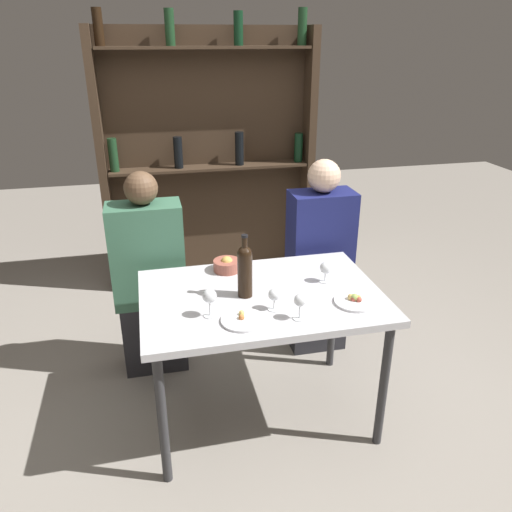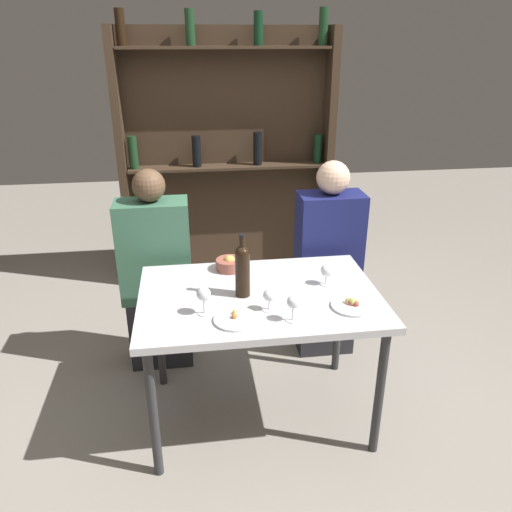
# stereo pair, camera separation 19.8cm
# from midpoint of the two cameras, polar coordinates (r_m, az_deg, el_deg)

# --- Properties ---
(ground_plane) EXTENTS (10.00, 10.00, 0.00)m
(ground_plane) POSITION_cam_midpoint_polar(r_m,az_deg,el_deg) (2.86, 2.43, -17.53)
(ground_plane) COLOR gray
(dining_table) EXTENTS (1.17, 0.79, 0.74)m
(dining_table) POSITION_cam_midpoint_polar(r_m,az_deg,el_deg) (2.47, 2.69, -5.82)
(dining_table) COLOR silver
(dining_table) RESTS_ON ground_plane
(wine_rack_wall) EXTENTS (1.67, 0.21, 2.08)m
(wine_rack_wall) POSITION_cam_midpoint_polar(r_m,az_deg,el_deg) (4.01, -1.89, 11.71)
(wine_rack_wall) COLOR #38281C
(wine_rack_wall) RESTS_ON ground_plane
(wine_bottle) EXTENTS (0.07, 0.07, 0.32)m
(wine_bottle) POSITION_cam_midpoint_polar(r_m,az_deg,el_deg) (2.36, 0.85, -1.48)
(wine_bottle) COLOR black
(wine_bottle) RESTS_ON dining_table
(wine_glass_0) EXTENTS (0.06, 0.06, 0.10)m
(wine_glass_0) POSITION_cam_midpoint_polar(r_m,az_deg,el_deg) (2.27, 4.03, -4.68)
(wine_glass_0) COLOR silver
(wine_glass_0) RESTS_ON dining_table
(wine_glass_1) EXTENTS (0.06, 0.06, 0.11)m
(wine_glass_1) POSITION_cam_midpoint_polar(r_m,az_deg,el_deg) (2.53, 10.29, -1.79)
(wine_glass_1) COLOR silver
(wine_glass_1) RESTS_ON dining_table
(wine_glass_2) EXTENTS (0.06, 0.06, 0.13)m
(wine_glass_2) POSITION_cam_midpoint_polar(r_m,az_deg,el_deg) (2.22, -3.47, -4.52)
(wine_glass_2) COLOR silver
(wine_glass_2) RESTS_ON dining_table
(wine_glass_3) EXTENTS (0.06, 0.06, 0.12)m
(wine_glass_3) POSITION_cam_midpoint_polar(r_m,az_deg,el_deg) (2.19, 6.86, -5.46)
(wine_glass_3) COLOR silver
(wine_glass_3) RESTS_ON dining_table
(food_plate_0) EXTENTS (0.20, 0.20, 0.04)m
(food_plate_0) POSITION_cam_midpoint_polar(r_m,az_deg,el_deg) (2.38, 13.34, -5.51)
(food_plate_0) COLOR white
(food_plate_0) RESTS_ON dining_table
(food_plate_1) EXTENTS (0.20, 0.20, 0.03)m
(food_plate_1) POSITION_cam_midpoint_polar(r_m,az_deg,el_deg) (2.21, 0.28, -7.27)
(food_plate_1) COLOR white
(food_plate_1) RESTS_ON dining_table
(snack_bowl) EXTENTS (0.14, 0.14, 0.08)m
(snack_bowl) POSITION_cam_midpoint_polar(r_m,az_deg,el_deg) (2.67, -0.92, -0.94)
(snack_bowl) COLOR #995142
(snack_bowl) RESTS_ON dining_table
(seated_person_left) EXTENTS (0.41, 0.22, 1.23)m
(seated_person_left) POSITION_cam_midpoint_polar(r_m,az_deg,el_deg) (2.99, -9.41, -2.54)
(seated_person_left) COLOR #26262B
(seated_person_left) RESTS_ON ground_plane
(seated_person_right) EXTENTS (0.39, 0.22, 1.24)m
(seated_person_right) POSITION_cam_midpoint_polar(r_m,az_deg,el_deg) (3.12, 9.99, -1.20)
(seated_person_right) COLOR #26262B
(seated_person_right) RESTS_ON ground_plane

